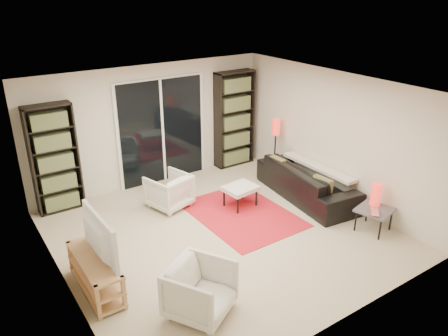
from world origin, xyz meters
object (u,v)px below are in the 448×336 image
(side_table, at_px, (375,211))
(ottoman, at_px, (240,189))
(armchair_front, at_px, (200,290))
(sofa, at_px, (307,181))
(bookshelf_left, at_px, (55,159))
(armchair_back, at_px, (169,191))
(bookshelf_right, at_px, (234,119))
(floor_lamp, at_px, (276,134))
(tv_stand, at_px, (96,273))

(side_table, bearing_deg, ottoman, 124.52)
(armchair_front, bearing_deg, sofa, -4.50)
(bookshelf_left, height_order, sofa, bookshelf_left)
(sofa, height_order, armchair_back, sofa)
(bookshelf_right, relative_size, side_table, 3.32)
(armchair_front, bearing_deg, armchair_back, 39.89)
(sofa, height_order, floor_lamp, floor_lamp)
(ottoman, distance_m, floor_lamp, 1.76)
(ottoman, distance_m, side_table, 2.34)
(bookshelf_left, relative_size, floor_lamp, 1.60)
(sofa, relative_size, armchair_front, 2.99)
(ottoman, height_order, floor_lamp, floor_lamp)
(bookshelf_right, distance_m, tv_stand, 4.91)
(bookshelf_right, height_order, armchair_front, bookshelf_right)
(bookshelf_right, xyz_separation_m, ottoman, (-1.09, -1.74, -0.70))
(bookshelf_left, relative_size, armchair_front, 2.61)
(bookshelf_right, bearing_deg, ottoman, -122.09)
(tv_stand, bearing_deg, armchair_front, -51.49)
(bookshelf_left, bearing_deg, bookshelf_right, -0.00)
(bookshelf_right, xyz_separation_m, tv_stand, (-4.09, -2.59, -0.79))
(tv_stand, relative_size, armchair_back, 1.76)
(armchair_front, distance_m, side_table, 3.40)
(bookshelf_right, distance_m, armchair_back, 2.52)
(bookshelf_left, distance_m, bookshelf_right, 3.85)
(bookshelf_right, relative_size, armchair_front, 2.81)
(bookshelf_right, height_order, side_table, bookshelf_right)
(floor_lamp, bearing_deg, bookshelf_right, 111.72)
(bookshelf_right, xyz_separation_m, floor_lamp, (0.38, -0.95, -0.14))
(bookshelf_left, bearing_deg, floor_lamp, -12.70)
(armchair_back, bearing_deg, tv_stand, 23.87)
(bookshelf_left, bearing_deg, ottoman, -32.30)
(bookshelf_right, relative_size, sofa, 0.94)
(tv_stand, bearing_deg, side_table, -13.95)
(sofa, xyz_separation_m, armchair_front, (-3.35, -1.62, 0.01))
(bookshelf_right, height_order, sofa, bookshelf_right)
(bookshelf_left, distance_m, armchair_front, 3.87)
(armchair_back, bearing_deg, ottoman, 130.79)
(armchair_front, xyz_separation_m, side_table, (3.40, 0.09, 0.02))
(side_table, xyz_separation_m, floor_lamp, (0.15, 2.72, 0.55))
(tv_stand, height_order, ottoman, tv_stand)
(bookshelf_left, height_order, armchair_back, bookshelf_left)
(bookshelf_right, height_order, armchair_back, bookshelf_right)
(tv_stand, bearing_deg, ottoman, 15.87)
(tv_stand, distance_m, sofa, 4.30)
(bookshelf_left, bearing_deg, sofa, -27.95)
(bookshelf_left, relative_size, ottoman, 3.12)
(sofa, distance_m, floor_lamp, 1.34)
(armchair_back, bearing_deg, bookshelf_left, -47.00)
(bookshelf_right, bearing_deg, bookshelf_left, 180.00)
(side_table, bearing_deg, sofa, 91.80)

